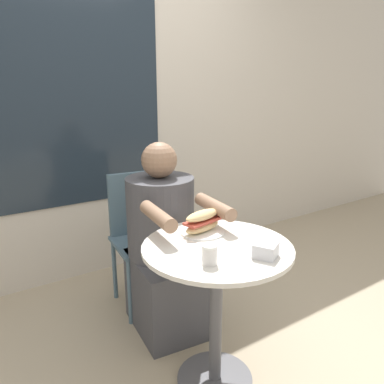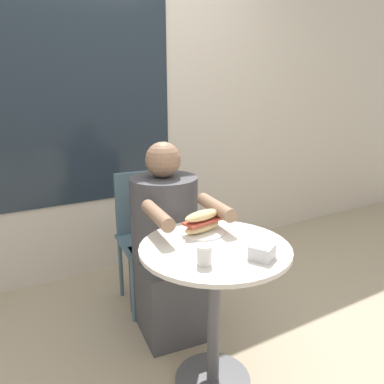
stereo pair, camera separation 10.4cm
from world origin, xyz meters
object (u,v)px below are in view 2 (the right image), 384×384
object	(u,v)px
cafe_table	(214,285)
drink_cup	(204,255)
diner_chair	(146,225)
seated_diner	(167,252)
sandwich_on_plate	(202,223)

from	to	relation	value
cafe_table	drink_cup	distance (m)	0.30
cafe_table	diner_chair	world-z (taller)	diner_chair
seated_diner	sandwich_on_plate	bearing A→B (deg)	97.04
seated_diner	drink_cup	world-z (taller)	seated_diner
cafe_table	sandwich_on_plate	world-z (taller)	sandwich_on_plate
cafe_table	seated_diner	bearing A→B (deg)	87.06
seated_diner	drink_cup	distance (m)	0.75
seated_diner	sandwich_on_plate	size ratio (longest dim) A/B	5.06
sandwich_on_plate	cafe_table	bearing A→B (deg)	-101.15
diner_chair	cafe_table	bearing A→B (deg)	93.70
seated_diner	sandwich_on_plate	xyz separation A→B (m)	(0.00, -0.38, 0.30)
diner_chair	seated_diner	size ratio (longest dim) A/B	0.78
drink_cup	sandwich_on_plate	bearing A→B (deg)	59.79
diner_chair	seated_diner	world-z (taller)	seated_diner
cafe_table	sandwich_on_plate	bearing A→B (deg)	78.85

